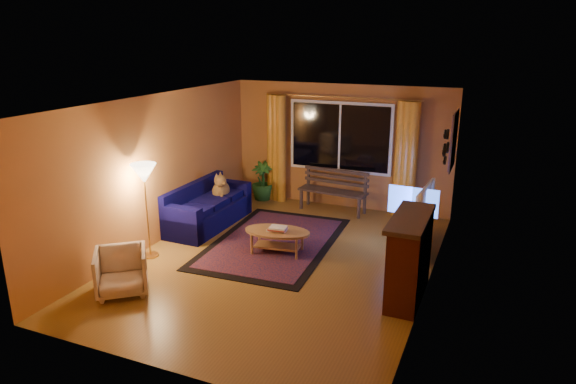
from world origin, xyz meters
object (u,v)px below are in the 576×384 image
at_px(bench, 332,201).
at_px(sofa, 207,205).
at_px(armchair, 121,269).
at_px(tv_console, 417,234).
at_px(coffee_table, 277,242).
at_px(floor_lamp, 147,211).

height_order(bench, sofa, sofa).
xyz_separation_m(sofa, armchair, (0.32, -2.72, -0.05)).
height_order(bench, tv_console, tv_console).
height_order(bench, armchair, armchair).
bearing_deg(armchair, tv_console, 3.57).
distance_m(bench, tv_console, 2.27).
distance_m(armchair, tv_console, 4.66).
relative_size(sofa, coffee_table, 1.82).
bearing_deg(floor_lamp, coffee_table, 26.69).
distance_m(armchair, floor_lamp, 1.29).
bearing_deg(tv_console, bench, 136.02).
height_order(bench, floor_lamp, floor_lamp).
distance_m(sofa, tv_console, 3.80).
height_order(bench, coffee_table, bench).
bearing_deg(coffee_table, sofa, 158.99).
bearing_deg(sofa, coffee_table, -20.45).
relative_size(armchair, coffee_table, 0.64).
xyz_separation_m(sofa, coffee_table, (1.73, -0.66, -0.20)).
bearing_deg(floor_lamp, tv_console, 26.98).
height_order(armchair, coffee_table, armchair).
xyz_separation_m(floor_lamp, coffee_table, (1.83, 0.92, -0.57)).
height_order(floor_lamp, coffee_table, floor_lamp).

